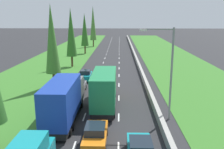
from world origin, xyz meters
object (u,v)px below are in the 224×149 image
object	(u,v)px
orange_sedan_centre_lane	(96,134)
poplar_tree_fourth	(85,30)
grey_sedan_left_lane	(78,86)
street_light_mast	(168,68)
teal_hatchback_left_lane	(86,75)
poplar_tree_fifth	(93,23)
green_box_truck_centre_lane	(105,88)
poplar_tree_second	(52,39)
white_hatchback_centre_lane	(106,81)
blue_box_truck_left_lane	(64,100)
poplar_tree_third	(71,32)

from	to	relation	value
orange_sedan_centre_lane	poplar_tree_fourth	distance (m)	49.35
grey_sedan_left_lane	street_light_mast	distance (m)	14.01
teal_hatchback_left_lane	street_light_mast	bearing A→B (deg)	-56.20
teal_hatchback_left_lane	poplar_tree_fifth	world-z (taller)	poplar_tree_fifth
orange_sedan_centre_lane	poplar_tree_fourth	bearing A→B (deg)	98.80
poplar_tree_fourth	green_box_truck_centre_lane	bearing A→B (deg)	-79.10
poplar_tree_second	poplar_tree_fifth	distance (m)	49.20
white_hatchback_centre_lane	blue_box_truck_left_lane	world-z (taller)	blue_box_truck_left_lane
blue_box_truck_left_lane	poplar_tree_second	size ratio (longest dim) A/B	0.80
blue_box_truck_left_lane	white_hatchback_centre_lane	bearing A→B (deg)	74.50
poplar_tree_fifth	white_hatchback_centre_lane	bearing A→B (deg)	-81.87
grey_sedan_left_lane	poplar_tree_second	xyz separation A→B (m)	(-3.76, 2.09, 6.08)
grey_sedan_left_lane	poplar_tree_third	bearing A→B (deg)	103.28
orange_sedan_centre_lane	poplar_tree_fourth	xyz separation A→B (m)	(-7.50, 48.44, 5.71)
green_box_truck_centre_lane	poplar_tree_fourth	world-z (taller)	poplar_tree_fourth
blue_box_truck_left_lane	poplar_tree_second	bearing A→B (deg)	109.39
street_light_mast	poplar_tree_fifth	bearing A→B (deg)	102.62
poplar_tree_second	poplar_tree_third	distance (m)	14.97
poplar_tree_fourth	white_hatchback_centre_lane	bearing A→B (deg)	-76.84
poplar_tree_second	poplar_tree_third	xyz separation A→B (m)	(-0.26, 14.97, -0.00)
poplar_tree_fifth	street_light_mast	world-z (taller)	poplar_tree_fifth
white_hatchback_centre_lane	street_light_mast	distance (m)	13.93
grey_sedan_left_lane	poplar_tree_fourth	size ratio (longest dim) A/B	0.41
blue_box_truck_left_lane	street_light_mast	bearing A→B (deg)	4.13
orange_sedan_centre_lane	poplar_tree_third	world-z (taller)	poplar_tree_third
teal_hatchback_left_lane	poplar_tree_second	size ratio (longest dim) A/B	0.33
white_hatchback_centre_lane	teal_hatchback_left_lane	xyz separation A→B (m)	(-3.45, 3.35, 0.00)
green_box_truck_centre_lane	street_light_mast	xyz separation A→B (m)	(6.23, -3.27, 3.05)
poplar_tree_second	poplar_tree_fourth	size ratio (longest dim) A/B	1.07
green_box_truck_centre_lane	poplar_tree_fourth	distance (m)	41.16
poplar_tree_third	poplar_tree_fifth	bearing A→B (deg)	88.74
blue_box_truck_left_lane	poplar_tree_fourth	world-z (taller)	poplar_tree_fourth
poplar_tree_fourth	blue_box_truck_left_lane	bearing A→B (deg)	-84.72
green_box_truck_centre_lane	teal_hatchback_left_lane	bearing A→B (deg)	107.77
white_hatchback_centre_lane	teal_hatchback_left_lane	world-z (taller)	same
grey_sedan_left_lane	green_box_truck_centre_lane	bearing A→B (deg)	-53.81
teal_hatchback_left_lane	poplar_tree_third	size ratio (longest dim) A/B	0.33
green_box_truck_centre_lane	poplar_tree_third	size ratio (longest dim) A/B	0.80
white_hatchback_centre_lane	poplar_tree_third	size ratio (longest dim) A/B	0.33
green_box_truck_centre_lane	street_light_mast	size ratio (longest dim) A/B	1.04
green_box_truck_centre_lane	street_light_mast	bearing A→B (deg)	-27.66
orange_sedan_centre_lane	green_box_truck_centre_lane	xyz separation A→B (m)	(0.24, 8.25, 1.37)
orange_sedan_centre_lane	white_hatchback_centre_lane	distance (m)	16.49
poplar_tree_second	poplar_tree_fourth	xyz separation A→B (m)	(-0.07, 32.77, -0.37)
orange_sedan_centre_lane	poplar_tree_third	xyz separation A→B (m)	(-7.69, 30.64, 6.08)
poplar_tree_second	street_light_mast	size ratio (longest dim) A/B	1.30
green_box_truck_centre_lane	white_hatchback_centre_lane	distance (m)	8.35
white_hatchback_centre_lane	green_box_truck_centre_lane	bearing A→B (deg)	-88.15
street_light_mast	poplar_tree_third	bearing A→B (deg)	118.89
teal_hatchback_left_lane	poplar_tree_fourth	size ratio (longest dim) A/B	0.36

